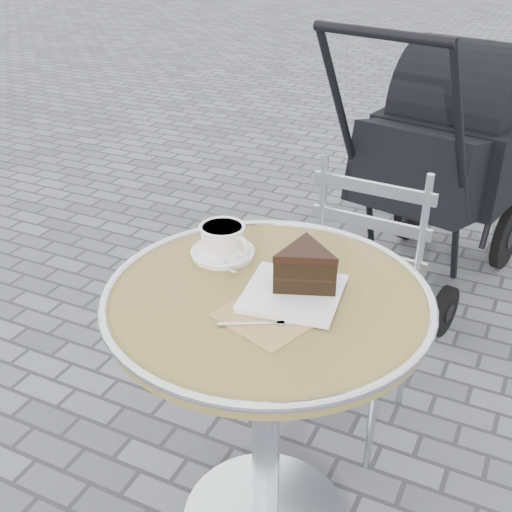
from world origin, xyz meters
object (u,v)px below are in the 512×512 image
at_px(cafe_table, 267,356).
at_px(baby_stroller, 445,165).
at_px(cake_plate_set, 302,274).
at_px(cappuccino_set, 223,242).
at_px(bistro_chair, 359,270).

height_order(cafe_table, baby_stroller, baby_stroller).
xyz_separation_m(cafe_table, cake_plate_set, (0.06, 0.04, 0.21)).
xyz_separation_m(cappuccino_set, cake_plate_set, (0.23, -0.08, 0.01)).
relative_size(cafe_table, cake_plate_set, 2.34).
bearing_deg(cafe_table, cake_plate_set, 29.77).
xyz_separation_m(cappuccino_set, baby_stroller, (0.27, 1.42, -0.25)).
bearing_deg(bistro_chair, cafe_table, -91.63).
bearing_deg(bistro_chair, cappuccino_set, -112.68).
relative_size(cafe_table, baby_stroller, 0.63).
bearing_deg(bistro_chair, baby_stroller, 89.21).
bearing_deg(baby_stroller, cake_plate_set, -79.24).
xyz_separation_m(cake_plate_set, bistro_chair, (-0.02, 0.52, -0.27)).
relative_size(cappuccino_set, bistro_chair, 0.20).
distance_m(bistro_chair, baby_stroller, 0.97).
height_order(cafe_table, cake_plate_set, cake_plate_set).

